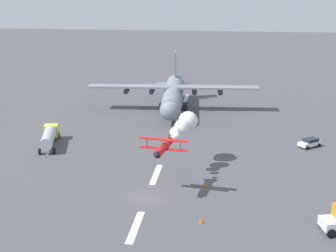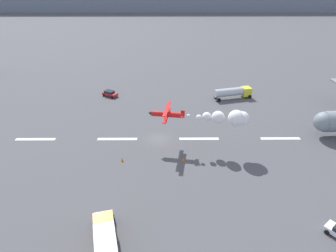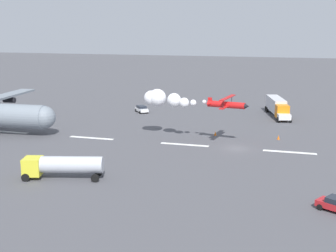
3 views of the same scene
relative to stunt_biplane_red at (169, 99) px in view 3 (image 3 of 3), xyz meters
The scene contains 11 objects.
ground_plane 14.15m from the stunt_biplane_red, 162.67° to the left, with size 440.00×440.00×0.00m, color #4C4C51.
runway_stripe_4 21.55m from the stunt_biplane_red, 169.56° to the left, with size 8.00×0.90×0.01m, color white.
runway_stripe_5 8.48m from the stunt_biplane_red, 134.46° to the left, with size 8.00×0.90×0.01m, color white.
runway_stripe_6 14.97m from the stunt_biplane_red, 16.10° to the left, with size 8.00×0.90×0.01m, color white.
runway_stripe_7 30.34m from the stunt_biplane_red, ahead, with size 8.00×0.90×0.01m, color white.
stunt_biplane_red is the anchor object (origin of this frame).
semi_truck_orange 30.56m from the stunt_biplane_red, 124.20° to the right, with size 6.20×13.93×3.70m.
fuel_tanker_truck 25.70m from the stunt_biplane_red, 73.40° to the left, with size 10.24×5.01×2.90m.
followme_car_yellow 24.96m from the stunt_biplane_red, 59.68° to the right, with size 3.93×4.27×1.52m.
traffic_cone_near 19.62m from the stunt_biplane_red, 167.82° to the right, with size 0.44×0.44×0.75m, color orange.
traffic_cone_far 10.45m from the stunt_biplane_red, 152.06° to the right, with size 0.44×0.44×0.75m, color orange.
Camera 3 is at (-8.42, 68.98, 18.79)m, focal length 48.31 mm.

